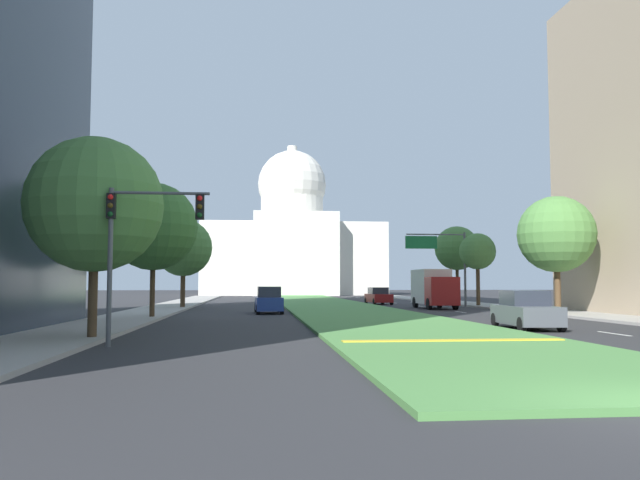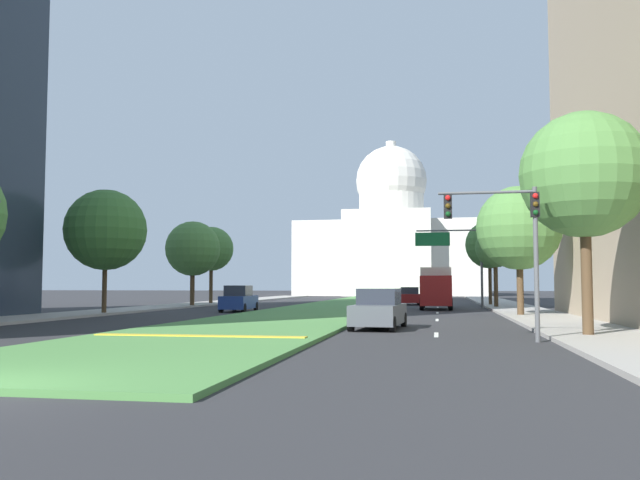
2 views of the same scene
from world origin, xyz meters
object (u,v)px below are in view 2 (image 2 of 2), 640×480
(street_tree_right_near, at_px, (584,175))
(capitol_building, at_px, (391,242))
(box_truck_delivery, at_px, (436,287))
(overhead_guide_sign, at_px, (456,251))
(street_tree_left_mid, at_px, (106,230))
(traffic_light_near_right, at_px, (510,229))
(street_tree_right_far, at_px, (495,248))
(street_tree_right_mid, at_px, (519,228))
(street_tree_left_distant, at_px, (211,249))
(street_tree_right_distant, at_px, (489,245))
(sedan_midblock, at_px, (239,300))
(street_tree_left_far, at_px, (193,249))
(sedan_lead_stopped, at_px, (379,310))
(sedan_distant, at_px, (410,296))

(street_tree_right_near, bearing_deg, capitol_building, 98.32)
(box_truck_delivery, bearing_deg, overhead_guide_sign, 59.88)
(street_tree_left_mid, bearing_deg, box_truck_delivery, 33.10)
(traffic_light_near_right, xyz_separation_m, street_tree_right_far, (2.11, 31.41, 1.00))
(traffic_light_near_right, distance_m, box_truck_delivery, 28.97)
(street_tree_right_far, bearing_deg, street_tree_right_mid, -89.13)
(street_tree_left_mid, relative_size, street_tree_left_distant, 1.07)
(capitol_building, height_order, traffic_light_near_right, capitol_building)
(street_tree_left_mid, xyz_separation_m, street_tree_right_mid, (25.36, 1.81, -0.12))
(street_tree_right_distant, relative_size, sedan_midblock, 1.74)
(street_tree_left_far, bearing_deg, sedan_lead_stopped, -53.76)
(street_tree_right_near, relative_size, street_tree_right_mid, 1.05)
(capitol_building, distance_m, street_tree_right_distant, 57.47)
(capitol_building, bearing_deg, street_tree_right_far, -78.42)
(capitol_building, distance_m, street_tree_left_mid, 78.61)
(street_tree_left_distant, bearing_deg, sedan_lead_stopped, -59.04)
(traffic_light_near_right, bearing_deg, box_truck_delivery, 95.15)
(street_tree_right_distant, bearing_deg, overhead_guide_sign, -119.25)
(sedan_midblock, bearing_deg, street_tree_right_distant, 39.94)
(capitol_building, height_order, box_truck_delivery, capitol_building)
(box_truck_delivery, bearing_deg, street_tree_right_near, -78.66)
(street_tree_right_distant, bearing_deg, street_tree_left_mid, -139.35)
(street_tree_right_far, distance_m, street_tree_right_distant, 5.63)
(overhead_guide_sign, relative_size, street_tree_right_distant, 0.86)
(street_tree_left_mid, bearing_deg, sedan_midblock, 42.46)
(street_tree_left_mid, distance_m, box_truck_delivery, 24.68)
(street_tree_left_mid, relative_size, street_tree_right_distant, 1.05)
(street_tree_right_mid, bearing_deg, overhead_guide_sign, 102.78)
(box_truck_delivery, bearing_deg, sedan_lead_stopped, -95.81)
(sedan_lead_stopped, relative_size, sedan_distant, 1.08)
(capitol_building, xyz_separation_m, street_tree_right_distant, (12.58, -55.94, -3.94))
(street_tree_left_distant, xyz_separation_m, street_tree_right_distant, (25.75, 0.11, 0.13))
(street_tree_right_mid, bearing_deg, street_tree_left_distant, 142.94)
(capitol_building, distance_m, street_tree_right_mid, 76.87)
(traffic_light_near_right, bearing_deg, overhead_guide_sign, 91.70)
(street_tree_right_far, distance_m, sedan_lead_stopped, 26.99)
(capitol_building, height_order, street_tree_left_distant, capitol_building)
(street_tree_left_far, bearing_deg, box_truck_delivery, -4.17)
(street_tree_right_distant, distance_m, sedan_distant, 8.88)
(street_tree_left_mid, relative_size, sedan_distant, 1.83)
(traffic_light_near_right, relative_size, sedan_midblock, 1.20)
(street_tree_left_mid, xyz_separation_m, sedan_distant, (17.95, 24.05, -4.56))
(capitol_building, xyz_separation_m, sedan_distant, (5.41, -53.45, -8.56))
(street_tree_left_far, bearing_deg, street_tree_left_distant, 96.08)
(street_tree_right_near, relative_size, box_truck_delivery, 1.27)
(street_tree_right_far, xyz_separation_m, box_truck_delivery, (-4.70, -2.64, -3.12))
(street_tree_left_distant, relative_size, sedan_distant, 1.71)
(overhead_guide_sign, relative_size, sedan_lead_stopped, 1.39)
(capitol_building, bearing_deg, overhead_guide_sign, -81.13)
(overhead_guide_sign, bearing_deg, capitol_building, 98.87)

